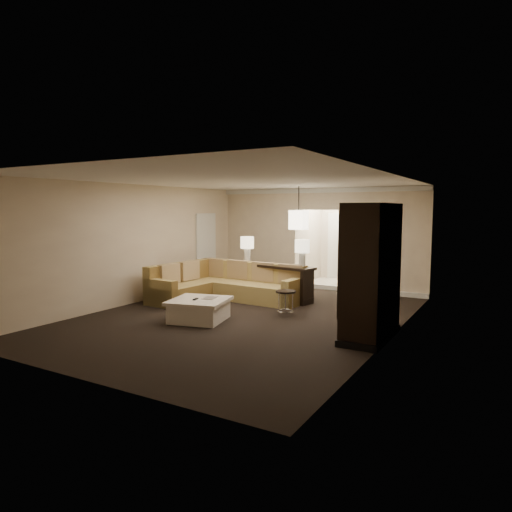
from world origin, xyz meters
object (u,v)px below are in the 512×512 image
Objects in this scene: sectional_sofa at (224,285)px; person at (351,254)px; drink_table at (286,298)px; console_table at (273,279)px; coffee_table at (199,310)px; armoire at (371,274)px.

person reaches higher than sectional_sofa.
person is (1.81, 4.28, 0.49)m from sectional_sofa.
person reaches higher than drink_table.
person is (0.80, 3.60, 0.34)m from console_table.
sectional_sofa is 2.18m from drink_table.
armoire reaches higher than coffee_table.
console_table is at bearing 126.29° from drink_table.
armoire reaches higher than sectional_sofa.
drink_table is at bearing 112.06° from person.
person reaches higher than console_table.
console_table is at bearing 84.39° from coffee_table.
coffee_table is at bearing -171.82° from armoire.
person is at bearing 111.12° from armoire.
sectional_sofa is 6.07× the size of drink_table.
sectional_sofa is at bearing 86.38° from person.
armoire is 4.39× the size of drink_table.
coffee_table is 2.48× the size of drink_table.
sectional_sofa is at bearing 160.17° from drink_table.
sectional_sofa is 1.38× the size of armoire.
coffee_table is at bearing 99.65° from person.
coffee_table is 2.70m from console_table.
drink_table is (2.05, -0.74, 0.01)m from sectional_sofa.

